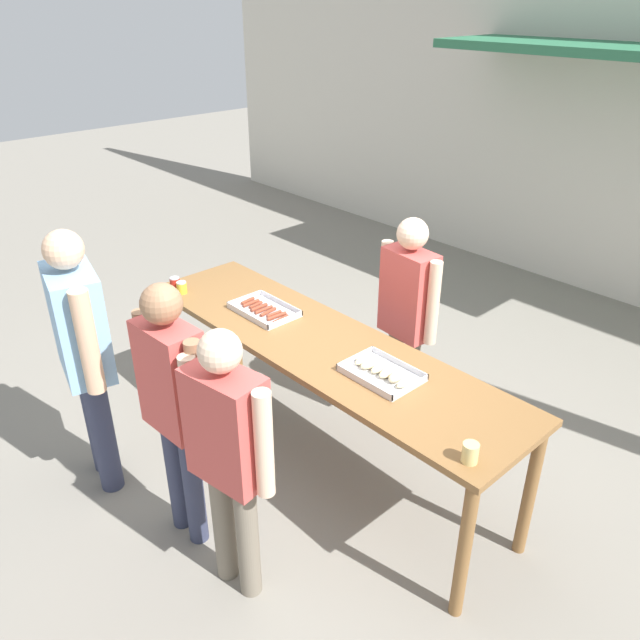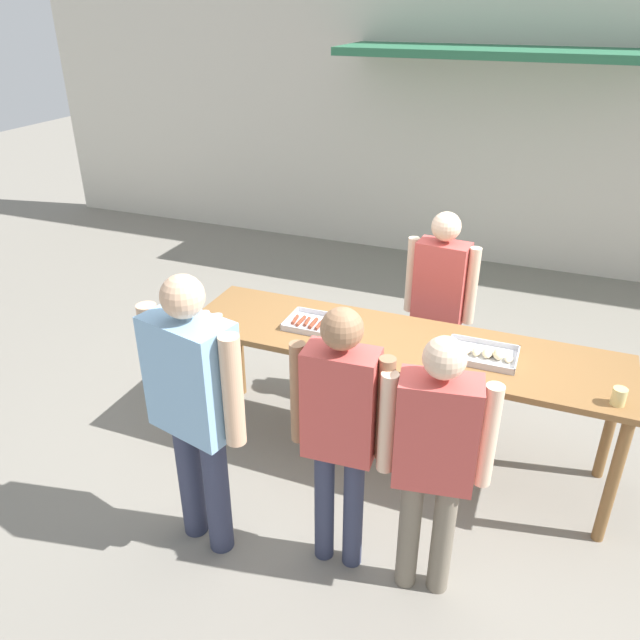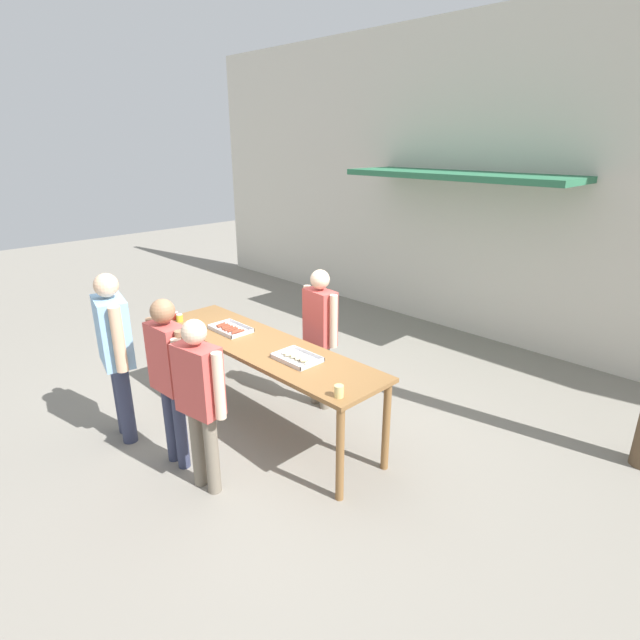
% 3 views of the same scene
% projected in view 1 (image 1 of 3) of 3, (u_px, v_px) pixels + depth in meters
% --- Properties ---
extents(ground_plane, '(24.00, 24.00, 0.00)m').
position_uv_depth(ground_plane, '(320.00, 457.00, 4.29)').
color(ground_plane, gray).
extents(serving_table, '(2.85, 0.73, 0.92)m').
position_uv_depth(serving_table, '(320.00, 355.00, 3.91)').
color(serving_table, brown).
rests_on(serving_table, ground).
extents(food_tray_sausages, '(0.45, 0.30, 0.04)m').
position_uv_depth(food_tray_sausages, '(264.00, 310.00, 4.20)').
color(food_tray_sausages, silver).
rests_on(food_tray_sausages, serving_table).
extents(food_tray_buns, '(0.43, 0.30, 0.06)m').
position_uv_depth(food_tray_buns, '(382.00, 372.00, 3.51)').
color(food_tray_buns, silver).
rests_on(food_tray_buns, serving_table).
extents(condiment_jar_mustard, '(0.07, 0.07, 0.09)m').
position_uv_depth(condiment_jar_mustard, '(175.00, 283.00, 4.53)').
color(condiment_jar_mustard, '#B22319').
rests_on(condiment_jar_mustard, serving_table).
extents(condiment_jar_ketchup, '(0.07, 0.07, 0.09)m').
position_uv_depth(condiment_jar_ketchup, '(182.00, 287.00, 4.46)').
color(condiment_jar_ketchup, gold).
rests_on(condiment_jar_ketchup, serving_table).
extents(beer_cup, '(0.08, 0.08, 0.10)m').
position_uv_depth(beer_cup, '(470.00, 453.00, 2.85)').
color(beer_cup, '#DBC67A').
rests_on(beer_cup, serving_table).
extents(person_server_behind_table, '(0.53, 0.23, 1.59)m').
position_uv_depth(person_server_behind_table, '(407.00, 308.00, 4.19)').
color(person_server_behind_table, '#756B5B').
rests_on(person_server_behind_table, ground).
extents(person_customer_holding_hotdog, '(0.67, 0.37, 1.71)m').
position_uv_depth(person_customer_holding_hotdog, '(83.00, 344.00, 3.66)').
color(person_customer_holding_hotdog, '#333851').
rests_on(person_customer_holding_hotdog, ground).
extents(person_customer_with_cup, '(0.56, 0.27, 1.56)m').
position_uv_depth(person_customer_with_cup, '(228.00, 447.00, 2.96)').
color(person_customer_with_cup, '#756B5B').
rests_on(person_customer_with_cup, ground).
extents(person_customer_waiting_in_line, '(0.53, 0.22, 1.61)m').
position_uv_depth(person_customer_waiting_in_line, '(174.00, 396.00, 3.26)').
color(person_customer_waiting_in_line, '#333851').
rests_on(person_customer_waiting_in_line, ground).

